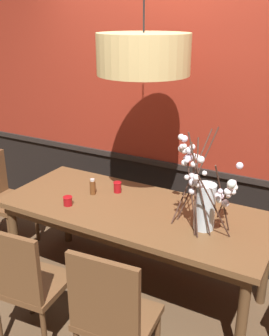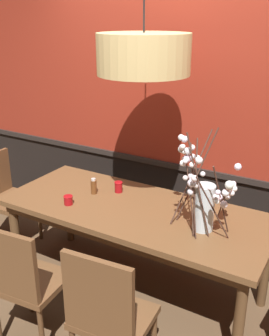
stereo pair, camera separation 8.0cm
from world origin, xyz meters
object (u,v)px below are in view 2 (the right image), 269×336
Objects in this scene: vase_with_blossoms at (204,199)px; candle_holder_nearer_edge at (118,187)px; chair_near_side_left at (24,279)px; pendant_lamp at (144,54)px; chair_far_side_right at (208,202)px; condiment_bottle at (94,186)px; chair_head_west_end at (4,194)px; chair_far_side_left at (148,188)px; candle_holder_nearer_center at (68,200)px; chair_near_side_right at (108,314)px; dining_table at (135,217)px.

vase_with_blossoms reaches higher than candle_holder_nearer_edge.
pendant_lamp is (0.38, 0.91, 1.38)m from chair_near_side_left.
condiment_bottle is (-0.72, -0.78, 0.30)m from chair_far_side_right.
vase_with_blossoms reaches higher than chair_head_west_end.
chair_far_side_left is 1.08× the size of pendant_lamp.
condiment_bottle is at bearing 94.94° from chair_near_side_left.
vase_with_blossoms is at bearing 9.27° from candle_holder_nearer_center.
chair_head_west_end is (-1.13, 0.87, -0.00)m from chair_near_side_left.
dining_table is at bearing 110.88° from chair_near_side_right.
condiment_bottle is (-0.99, 0.09, -0.17)m from vase_with_blossoms.
chair_near_side_right reaches higher than condiment_bottle.
vase_with_blossoms is at bearing 41.83° from chair_near_side_left.
vase_with_blossoms is at bearing -4.34° from dining_table.
chair_near_side_left reaches higher than chair_head_west_end.
chair_head_west_end is 10.01× the size of candle_holder_nearer_edge.
chair_near_side_left is 1.31m from vase_with_blossoms.
pendant_lamp is at bearing 27.19° from candle_holder_nearer_center.
chair_head_west_end reaches higher than candle_holder_nearer_edge.
pendant_lamp reaches higher than candle_holder_nearer_center.
pendant_lamp is at bearing 1.53° from chair_head_west_end.
chair_far_side_left is at bearing 96.67° from candle_holder_nearer_edge.
dining_table is 0.65m from vase_with_blossoms.
chair_head_west_end is 2.09m from vase_with_blossoms.
chair_near_side_right is at bearing -105.97° from vase_with_blossoms.
vase_with_blossoms reaches higher than chair_near_side_left.
chair_near_side_left is (-0.34, -0.86, -0.16)m from dining_table.
chair_far_side_right is at bearing 24.89° from chair_head_west_end.
dining_table is at bearing 24.17° from candle_holder_nearer_center.
pendant_lamp reaches higher than candle_holder_nearer_edge.
chair_far_side_left is 0.71m from candle_holder_nearer_edge.
vase_with_blossoms is (0.27, -0.87, 0.47)m from chair_far_side_right.
condiment_bottle reaches higher than candle_holder_nearer_edge.
chair_near_side_right reaches higher than candle_holder_nearer_edge.
pendant_lamp reaches higher than dining_table.
dining_table is at bearing -128.25° from pendant_lamp.
chair_head_west_end reaches higher than dining_table.
pendant_lamp reaches higher than vase_with_blossoms.
chair_far_side_right is (-0.03, 1.70, -0.02)m from chair_near_side_right.
chair_near_side_left is (-0.67, 0.01, -0.02)m from chair_near_side_right.
chair_far_side_right is 1.60m from pendant_lamp.
chair_far_side_left is 1.02× the size of chair_head_west_end.
condiment_bottle is (-0.75, 0.92, 0.28)m from chair_near_side_right.
vase_with_blossoms is (0.91, 0.81, 0.47)m from chair_near_side_left.
chair_near_side_left is 1.81m from chair_far_side_right.
chair_near_side_right is at bearing -39.09° from candle_holder_nearer_center.
dining_table is 0.45m from condiment_bottle.
chair_near_side_right is 1.23m from candle_holder_nearer_edge.
candle_holder_nearer_edge is (-0.59, 1.05, 0.26)m from chair_near_side_right.
chair_far_side_left reaches higher than candle_holder_nearer_center.
condiment_bottle is at bearing 2.19° from chair_head_west_end.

